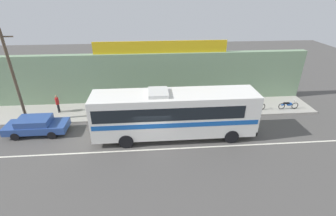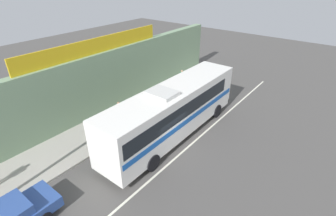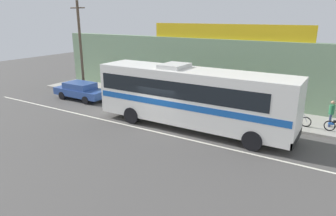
{
  "view_description": "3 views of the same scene",
  "coord_description": "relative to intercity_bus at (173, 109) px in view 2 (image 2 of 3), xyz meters",
  "views": [
    {
      "loc": [
        -0.08,
        -14.56,
        10.29
      ],
      "look_at": [
        1.21,
        1.35,
        2.16
      ],
      "focal_mm": 25.64,
      "sensor_mm": 36.0,
      "label": 1
    },
    {
      "loc": [
        -10.19,
        -7.93,
        10.28
      ],
      "look_at": [
        1.38,
        1.06,
        2.18
      ],
      "focal_mm": 27.19,
      "sensor_mm": 36.0,
      "label": 2
    },
    {
      "loc": [
        9.48,
        -14.51,
        6.51
      ],
      "look_at": [
        0.08,
        0.77,
        1.03
      ],
      "focal_mm": 32.54,
      "sensor_mm": 36.0,
      "label": 3
    }
  ],
  "objects": [
    {
      "name": "storefront_facade",
      "position": [
        -1.58,
        6.51,
        0.33
      ],
      "size": [
        30.0,
        0.7,
        4.8
      ],
      "primitive_type": "cube",
      "color": "gray",
      "rests_on": "ground_plane"
    },
    {
      "name": "pedestrian_far_left",
      "position": [
        -1.16,
        4.03,
        -0.97
      ],
      "size": [
        0.3,
        0.48,
        1.65
      ],
      "color": "brown",
      "rests_on": "sidewalk_slab"
    },
    {
      "name": "road_center_stripe",
      "position": [
        -1.58,
        -1.64,
        -2.06
      ],
      "size": [
        30.0,
        0.14,
        0.01
      ],
      "primitive_type": "cube",
      "color": "silver",
      "rests_on": "ground_plane"
    },
    {
      "name": "motorcycle_orange",
      "position": [
        5.29,
        3.44,
        -1.5
      ],
      "size": [
        1.87,
        0.56,
        0.94
      ],
      "color": "black",
      "rests_on": "sidewalk_slab"
    },
    {
      "name": "intercity_bus",
      "position": [
        0.0,
        0.0,
        0.0
      ],
      "size": [
        11.9,
        2.67,
        3.78
      ],
      "color": "white",
      "rests_on": "ground_plane"
    },
    {
      "name": "ground_plane",
      "position": [
        -1.58,
        -0.84,
        -2.07
      ],
      "size": [
        70.0,
        70.0,
        0.0
      ],
      "primitive_type": "plane",
      "color": "#4F4C49"
    },
    {
      "name": "motorcycle_black",
      "position": [
        10.95,
        3.38,
        -1.5
      ],
      "size": [
        1.89,
        0.56,
        0.94
      ],
      "color": "black",
      "rests_on": "sidewalk_slab"
    },
    {
      "name": "motorcycle_green",
      "position": [
        7.82,
        3.43,
        -1.5
      ],
      "size": [
        1.9,
        0.56,
        0.94
      ],
      "color": "black",
      "rests_on": "sidewalk_slab"
    },
    {
      "name": "pedestrian_near_shop",
      "position": [
        7.16,
        4.27,
        -1.01
      ],
      "size": [
        0.3,
        0.48,
        1.59
      ],
      "color": "navy",
      "rests_on": "sidewalk_slab"
    },
    {
      "name": "storefront_billboard",
      "position": [
        -0.54,
        6.51,
        3.28
      ],
      "size": [
        12.24,
        0.12,
        1.1
      ],
      "primitive_type": "cube",
      "color": "gold",
      "rests_on": "storefront_facade"
    },
    {
      "name": "sidewalk_slab",
      "position": [
        -1.58,
        4.36,
        -2.0
      ],
      "size": [
        30.0,
        3.6,
        0.14
      ],
      "primitive_type": "cube",
      "color": "#A8A399",
      "rests_on": "ground_plane"
    }
  ]
}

